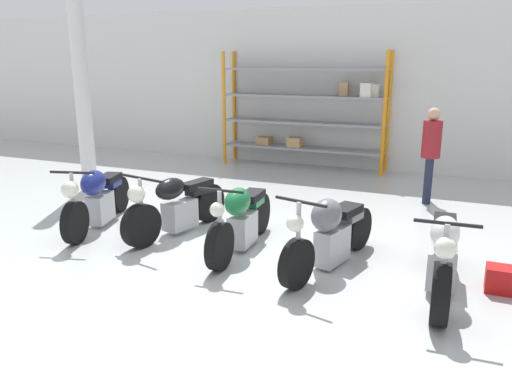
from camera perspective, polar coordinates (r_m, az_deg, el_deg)
name	(u,v)px	position (r m, az deg, el deg)	size (l,w,h in m)	color
ground_plane	(244,251)	(6.58, -1.37, -6.72)	(30.00, 30.00, 0.00)	#B2B7B7
back_wall	(349,89)	(11.66, 10.57, 11.50)	(30.00, 0.08, 3.60)	silver
shelving_rack	(306,110)	(11.56, 5.73, 9.29)	(3.83, 0.63, 2.63)	orange
support_pillar	(82,95)	(9.93, -19.22, 10.42)	(0.28, 0.28, 3.60)	silver
motorcycle_blue	(97,198)	(7.77, -17.68, -0.62)	(0.83, 2.05, 0.99)	black
motorcycle_black	(176,206)	(7.19, -9.09, -1.61)	(0.79, 1.95, 0.95)	black
motorcycle_green	(241,219)	(6.50, -1.70, -3.10)	(0.58, 1.98, 0.98)	black
motorcycle_grey	(330,233)	(6.02, 8.51, -4.66)	(0.80, 2.03, 0.99)	black
motorcycle_white	(442,256)	(5.68, 20.53, -6.83)	(0.59, 2.05, 1.00)	black
person_browsing	(431,148)	(9.07, 19.37, 4.79)	(0.32, 0.32, 1.65)	#1E2338
toolbox	(508,280)	(6.04, 26.81, -9.00)	(0.44, 0.26, 0.28)	red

